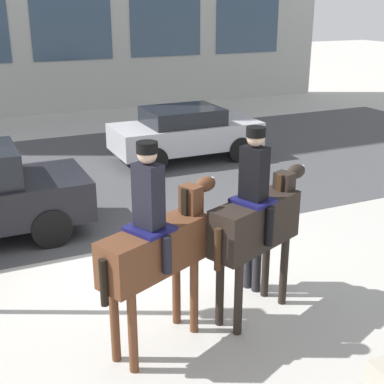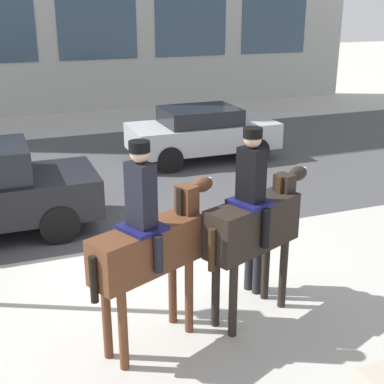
{
  "view_description": "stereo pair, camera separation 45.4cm",
  "coord_description": "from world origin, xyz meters",
  "px_view_note": "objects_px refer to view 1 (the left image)",
  "views": [
    {
      "loc": [
        -2.69,
        -7.71,
        4.06
      ],
      "look_at": [
        0.21,
        -1.39,
        1.57
      ],
      "focal_mm": 50.0,
      "sensor_mm": 36.0,
      "label": 1
    },
    {
      "loc": [
        -2.27,
        -7.88,
        4.06
      ],
      "look_at": [
        0.21,
        -1.39,
        1.57
      ],
      "focal_mm": 50.0,
      "sensor_mm": 36.0,
      "label": 2
    }
  ],
  "objects_px": {
    "mounted_horse_companion": "(257,219)",
    "street_car_far_lane": "(185,132)",
    "pedestrian_bystander": "(254,226)",
    "mounted_horse_lead": "(157,244)"
  },
  "relations": [
    {
      "from": "mounted_horse_companion",
      "to": "pedestrian_bystander",
      "type": "height_order",
      "value": "mounted_horse_companion"
    },
    {
      "from": "mounted_horse_lead",
      "to": "mounted_horse_companion",
      "type": "bearing_deg",
      "value": -19.27
    },
    {
      "from": "pedestrian_bystander",
      "to": "street_car_far_lane",
      "type": "bearing_deg",
      "value": -127.39
    },
    {
      "from": "mounted_horse_companion",
      "to": "street_car_far_lane",
      "type": "xyz_separation_m",
      "value": [
        2.21,
        7.29,
        -0.63
      ]
    },
    {
      "from": "mounted_horse_lead",
      "to": "pedestrian_bystander",
      "type": "relative_size",
      "value": 1.52
    },
    {
      "from": "pedestrian_bystander",
      "to": "street_car_far_lane",
      "type": "distance_m",
      "value": 7.0
    },
    {
      "from": "street_car_far_lane",
      "to": "mounted_horse_lead",
      "type": "bearing_deg",
      "value": -116.25
    },
    {
      "from": "pedestrian_bystander",
      "to": "mounted_horse_lead",
      "type": "bearing_deg",
      "value": -0.31
    },
    {
      "from": "mounted_horse_lead",
      "to": "pedestrian_bystander",
      "type": "xyz_separation_m",
      "value": [
        1.75,
        0.68,
        -0.36
      ]
    },
    {
      "from": "pedestrian_bystander",
      "to": "street_car_far_lane",
      "type": "height_order",
      "value": "pedestrian_bystander"
    }
  ]
}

